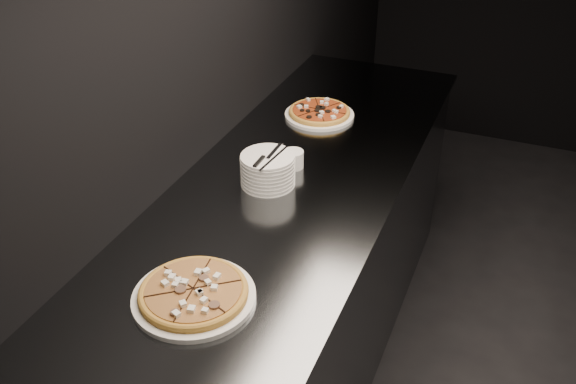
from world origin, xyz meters
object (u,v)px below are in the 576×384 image
at_px(pizza_tomato, 319,113).
at_px(ramekin, 293,159).
at_px(plate_stack, 268,170).
at_px(counter, 289,285).
at_px(cutlery, 268,157).
at_px(pizza_mushroom, 194,294).

xyz_separation_m(pizza_tomato, ramekin, (0.06, -0.43, 0.02)).
height_order(pizza_tomato, plate_stack, plate_stack).
relative_size(counter, pizza_tomato, 8.46).
xyz_separation_m(cutlery, ramekin, (0.03, 0.16, -0.08)).
distance_m(counter, pizza_mushroom, 0.81).
bearing_deg(cutlery, counter, 36.65).
height_order(pizza_tomato, ramekin, ramekin).
xyz_separation_m(pizza_mushroom, pizza_tomato, (-0.08, 1.19, -0.00)).
relative_size(cutlery, ramekin, 2.67).
bearing_deg(pizza_tomato, cutlery, -87.44).
xyz_separation_m(pizza_mushroom, plate_stack, (-0.06, 0.62, 0.03)).
bearing_deg(counter, cutlery, -142.95).
bearing_deg(cutlery, pizza_mushroom, -85.69).
distance_m(plate_stack, ramekin, 0.15).
xyz_separation_m(counter, pizza_tomato, (-0.09, 0.54, 0.48)).
distance_m(pizza_mushroom, ramekin, 0.76).
xyz_separation_m(counter, plate_stack, (-0.07, -0.03, 0.51)).
bearing_deg(cutlery, plate_stack, 117.22).
xyz_separation_m(pizza_tomato, plate_stack, (0.02, -0.57, 0.04)).
xyz_separation_m(counter, ramekin, (-0.03, 0.11, 0.49)).
bearing_deg(ramekin, plate_stack, -104.99).
relative_size(pizza_mushroom, cutlery, 1.96).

